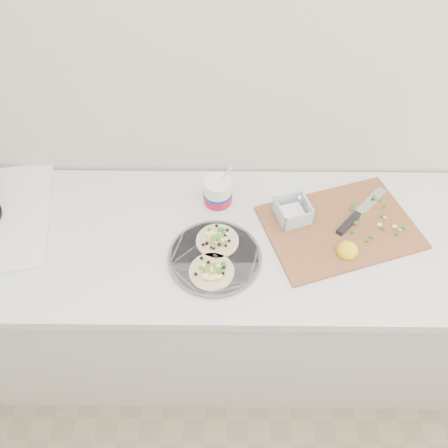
{
  "coord_description": "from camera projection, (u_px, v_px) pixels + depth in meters",
  "views": [
    {
      "loc": [
        0.09,
        0.49,
        2.08
      ],
      "look_at": [
        0.08,
        1.42,
        0.96
      ],
      "focal_mm": 35.0,
      "sensor_mm": 36.0,
      "label": 1
    }
  ],
  "objects": [
    {
      "name": "cutboard",
      "position": [
        336.0,
        223.0,
        1.52
      ],
      "size": [
        0.59,
        0.49,
        0.08
      ],
      "rotation": [
        0.0,
        0.0,
        0.32
      ],
      "color": "brown",
      "rests_on": "counter"
    },
    {
      "name": "taco_plate",
      "position": [
        215.0,
        256.0,
        1.43
      ],
      "size": [
        0.31,
        0.31,
        0.04
      ],
      "rotation": [
        0.0,
        0.0,
        -0.4
      ],
      "color": "#54535A",
      "rests_on": "counter"
    },
    {
      "name": "counter",
      "position": [
        205.0,
        299.0,
        1.86
      ],
      "size": [
        2.44,
        0.66,
        0.9
      ],
      "color": "silver",
      "rests_on": "ground"
    },
    {
      "name": "tub",
      "position": [
        218.0,
        193.0,
        1.54
      ],
      "size": [
        0.1,
        0.1,
        0.23
      ],
      "rotation": [
        0.0,
        0.0,
        0.17
      ],
      "color": "white",
      "rests_on": "counter"
    }
  ]
}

